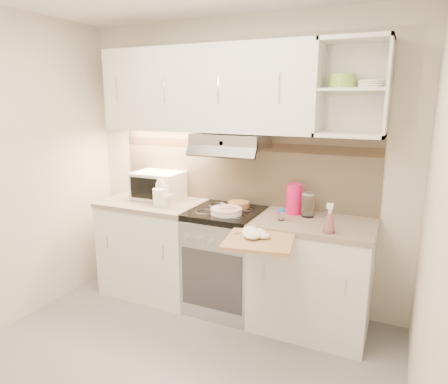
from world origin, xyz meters
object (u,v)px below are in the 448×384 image
object	(u,v)px
watering_can	(161,196)
glass_jar	(308,205)
microwave	(158,185)
plate_stack	(226,211)
cutting_board	(259,241)
spray_bottle	(330,221)
electric_range	(226,260)
pink_pitcher	(294,199)

from	to	relation	value
watering_can	glass_jar	size ratio (longest dim) A/B	1.32
microwave	plate_stack	distance (m)	0.84
plate_stack	cutting_board	size ratio (longest dim) A/B	0.57
spray_bottle	cutting_board	xyz separation A→B (m)	(-0.41, -0.30, -0.12)
electric_range	cutting_board	size ratio (longest dim) A/B	1.97
cutting_board	microwave	bearing A→B (deg)	143.28
pink_pitcher	cutting_board	distance (m)	0.68
electric_range	watering_can	bearing A→B (deg)	-171.82
cutting_board	watering_can	bearing A→B (deg)	148.41
watering_can	pink_pitcher	xyz separation A→B (m)	(1.14, 0.23, 0.04)
plate_stack	watering_can	bearing A→B (deg)	179.13
glass_jar	spray_bottle	bearing A→B (deg)	-54.83
watering_can	cutting_board	xyz separation A→B (m)	(1.08, -0.43, -0.11)
watering_can	cutting_board	bearing A→B (deg)	-5.77
glass_jar	cutting_board	size ratio (longest dim) A/B	0.44
cutting_board	plate_stack	bearing A→B (deg)	126.33
glass_jar	cutting_board	distance (m)	0.66
spray_bottle	cutting_board	bearing A→B (deg)	-149.48
electric_range	microwave	size ratio (longest dim) A/B	2.00
microwave	spray_bottle	world-z (taller)	microwave
pink_pitcher	spray_bottle	size ratio (longest dim) A/B	1.10
watering_can	cutting_board	size ratio (longest dim) A/B	0.58
plate_stack	electric_range	bearing A→B (deg)	115.78
electric_range	pink_pitcher	xyz separation A→B (m)	(0.55, 0.14, 0.58)
microwave	watering_can	distance (m)	0.26
pink_pitcher	glass_jar	size ratio (longest dim) A/B	1.25
microwave	cutting_board	size ratio (longest dim) A/B	0.98
cutting_board	electric_range	bearing A→B (deg)	123.38
plate_stack	pink_pitcher	distance (m)	0.56
spray_bottle	watering_can	bearing A→B (deg)	169.44
watering_can	plate_stack	bearing A→B (deg)	15.27
electric_range	cutting_board	xyz separation A→B (m)	(0.49, -0.52, 0.42)
electric_range	glass_jar	world-z (taller)	glass_jar
electric_range	watering_can	distance (m)	0.80
watering_can	spray_bottle	size ratio (longest dim) A/B	1.16
cutting_board	pink_pitcher	bearing A→B (deg)	75.16
electric_range	plate_stack	size ratio (longest dim) A/B	3.47
watering_can	electric_range	bearing A→B (deg)	24.32
electric_range	glass_jar	xyz separation A→B (m)	(0.67, 0.10, 0.55)
plate_stack	cutting_board	distance (m)	0.61
electric_range	spray_bottle	bearing A→B (deg)	-13.74
electric_range	pink_pitcher	bearing A→B (deg)	14.51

